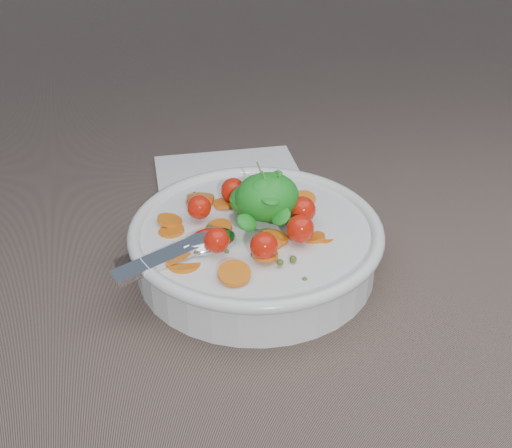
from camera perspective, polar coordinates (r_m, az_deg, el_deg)
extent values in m
plane|color=#7B6457|center=(0.62, 2.42, -4.24)|extent=(6.00, 6.00, 0.00)
cylinder|color=silver|center=(0.61, 0.00, -2.18)|extent=(0.23, 0.23, 0.04)
torus|color=silver|center=(0.60, 0.00, -0.47)|extent=(0.24, 0.24, 0.01)
cylinder|color=silver|center=(0.62, 0.00, -3.63)|extent=(0.11, 0.11, 0.01)
cylinder|color=brown|center=(0.61, 0.00, -2.18)|extent=(0.21, 0.21, 0.03)
cylinder|color=orange|center=(0.65, -0.06, 2.35)|extent=(0.04, 0.04, 0.01)
cylinder|color=orange|center=(0.59, 5.08, -1.20)|extent=(0.03, 0.03, 0.01)
cylinder|color=orange|center=(0.58, 1.17, -1.49)|extent=(0.04, 0.04, 0.01)
cylinder|color=orange|center=(0.56, -6.43, -3.68)|extent=(0.04, 0.04, 0.01)
cylinder|color=orange|center=(0.60, -7.54, -0.62)|extent=(0.03, 0.03, 0.01)
cylinder|color=orange|center=(0.61, -7.69, 0.32)|extent=(0.03, 0.03, 0.01)
cylinder|color=orange|center=(0.59, 5.93, -1.36)|extent=(0.02, 0.02, 0.01)
cylinder|color=orange|center=(0.58, 1.84, -1.15)|extent=(0.03, 0.03, 0.01)
cylinder|color=orange|center=(0.64, -4.94, 2.37)|extent=(0.04, 0.04, 0.01)
cylinder|color=orange|center=(0.60, -3.34, -0.41)|extent=(0.03, 0.03, 0.01)
cylinder|color=orange|center=(0.55, 0.82, -2.74)|extent=(0.03, 0.03, 0.01)
cylinder|color=orange|center=(0.64, -0.29, 1.79)|extent=(0.03, 0.03, 0.01)
cylinder|color=orange|center=(0.53, -1.94, -4.39)|extent=(0.04, 0.04, 0.01)
cylinder|color=orange|center=(0.63, -2.85, 1.85)|extent=(0.03, 0.03, 0.01)
cylinder|color=orange|center=(0.64, -5.00, 1.94)|extent=(0.03, 0.03, 0.01)
cylinder|color=orange|center=(0.64, 4.33, 2.23)|extent=(0.02, 0.02, 0.01)
sphere|color=#45561C|center=(0.65, 0.65, 3.09)|extent=(0.00, 0.00, 0.00)
sphere|color=#45561C|center=(0.59, 4.41, -0.19)|extent=(0.01, 0.01, 0.01)
sphere|color=#45561C|center=(0.64, -1.99, 2.25)|extent=(0.00, 0.00, 0.00)
sphere|color=#45561C|center=(0.59, 4.53, -1.37)|extent=(0.01, 0.01, 0.01)
sphere|color=#45561C|center=(0.63, 2.07, 1.25)|extent=(0.01, 0.01, 0.01)
sphere|color=#45561C|center=(0.56, -0.15, -2.61)|extent=(0.01, 0.01, 0.01)
sphere|color=#45561C|center=(0.66, -5.47, 2.64)|extent=(0.01, 0.01, 0.01)
sphere|color=#45561C|center=(0.63, 2.64, 1.83)|extent=(0.01, 0.01, 0.01)
sphere|color=#45561C|center=(0.58, 1.39, -1.94)|extent=(0.00, 0.00, 0.00)
sphere|color=#45561C|center=(0.54, 4.35, -4.96)|extent=(0.00, 0.00, 0.00)
sphere|color=#45561C|center=(0.60, -4.14, -0.36)|extent=(0.01, 0.01, 0.01)
sphere|color=#45561C|center=(0.55, 3.32, -3.13)|extent=(0.01, 0.01, 0.01)
sphere|color=#45561C|center=(0.55, 2.16, -3.45)|extent=(0.01, 0.01, 0.01)
sphere|color=#45561C|center=(0.57, -2.62, -2.46)|extent=(0.00, 0.00, 0.00)
sphere|color=#45561C|center=(0.61, 3.50, 0.87)|extent=(0.01, 0.01, 0.01)
sphere|color=#45561C|center=(0.65, 2.71, 3.32)|extent=(0.01, 0.01, 0.01)
sphere|color=red|center=(0.60, 4.12, 1.25)|extent=(0.03, 0.03, 0.03)
sphere|color=red|center=(0.63, 1.02, 2.89)|extent=(0.02, 0.02, 0.02)
sphere|color=red|center=(0.63, -2.04, 3.01)|extent=(0.02, 0.02, 0.02)
sphere|color=red|center=(0.61, -5.07, 1.49)|extent=(0.02, 0.02, 0.02)
sphere|color=red|center=(0.56, -3.52, -1.44)|extent=(0.02, 0.02, 0.02)
sphere|color=red|center=(0.55, 0.69, -1.96)|extent=(0.02, 0.02, 0.02)
sphere|color=red|center=(0.57, 3.96, -0.41)|extent=(0.03, 0.03, 0.03)
ellipsoid|color=green|center=(0.59, 1.00, 2.41)|extent=(0.06, 0.05, 0.04)
ellipsoid|color=green|center=(0.60, -0.72, 2.13)|extent=(0.03, 0.03, 0.03)
ellipsoid|color=green|center=(0.59, 1.42, 2.77)|extent=(0.02, 0.03, 0.02)
ellipsoid|color=green|center=(0.60, 1.11, 3.97)|extent=(0.02, 0.02, 0.02)
ellipsoid|color=green|center=(0.58, 2.22, 0.70)|extent=(0.03, 0.03, 0.02)
ellipsoid|color=green|center=(0.59, -0.29, 2.97)|extent=(0.02, 0.02, 0.02)
ellipsoid|color=green|center=(0.58, 0.36, 3.29)|extent=(0.03, 0.02, 0.02)
ellipsoid|color=green|center=(0.58, 1.41, 3.33)|extent=(0.02, 0.02, 0.01)
ellipsoid|color=green|center=(0.60, -1.41, 2.28)|extent=(0.02, 0.02, 0.01)
ellipsoid|color=green|center=(0.59, -0.44, 3.85)|extent=(0.02, 0.02, 0.02)
ellipsoid|color=green|center=(0.61, 2.02, 3.64)|extent=(0.02, 0.03, 0.02)
ellipsoid|color=green|center=(0.59, 1.15, 2.67)|extent=(0.02, 0.02, 0.02)
ellipsoid|color=green|center=(0.58, 1.51, 3.70)|extent=(0.02, 0.02, 0.01)
ellipsoid|color=green|center=(0.60, -1.60, 2.19)|extent=(0.02, 0.02, 0.01)
ellipsoid|color=green|center=(0.57, -0.84, 0.13)|extent=(0.02, 0.02, 0.02)
ellipsoid|color=green|center=(0.60, 2.18, 3.56)|extent=(0.02, 0.02, 0.02)
ellipsoid|color=green|center=(0.59, 0.65, 3.65)|extent=(0.02, 0.02, 0.02)
ellipsoid|color=green|center=(0.59, 1.23, 4.00)|extent=(0.02, 0.02, 0.01)
ellipsoid|color=green|center=(0.59, 2.01, 2.66)|extent=(0.03, 0.03, 0.02)
ellipsoid|color=green|center=(0.59, 1.72, 4.28)|extent=(0.02, 0.02, 0.02)
ellipsoid|color=green|center=(0.57, 1.29, 2.15)|extent=(0.02, 0.02, 0.01)
cylinder|color=#4C8C33|center=(0.60, 0.73, 3.89)|extent=(0.01, 0.01, 0.04)
cylinder|color=#4C8C33|center=(0.59, 2.26, 3.32)|extent=(0.01, 0.01, 0.04)
cylinder|color=#4C8C33|center=(0.58, 1.13, 3.01)|extent=(0.01, 0.01, 0.04)
ellipsoid|color=silver|center=(0.57, -4.21, -1.53)|extent=(0.06, 0.05, 0.02)
cube|color=silver|center=(0.56, -7.88, -2.87)|extent=(0.10, 0.05, 0.01)
cylinder|color=silver|center=(0.57, -5.66, -1.98)|extent=(0.02, 0.01, 0.01)
cube|color=white|center=(0.76, -2.29, 3.87)|extent=(0.18, 0.16, 0.01)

